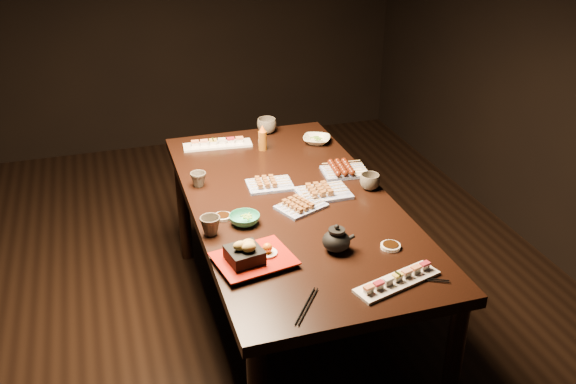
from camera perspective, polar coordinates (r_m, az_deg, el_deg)
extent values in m
plane|color=black|center=(3.38, -5.66, -11.90)|extent=(5.00, 5.00, 0.00)
cube|color=black|center=(3.12, 0.28, -6.86)|extent=(1.04, 1.87, 0.75)
imported|color=#319873|center=(2.74, -3.88, -2.44)|extent=(0.17, 0.17, 0.04)
imported|color=beige|center=(3.53, 2.56, 4.66)|extent=(0.20, 0.20, 0.04)
imported|color=#514A3E|center=(2.67, -6.92, -2.99)|extent=(0.11, 0.11, 0.08)
imported|color=#514A3E|center=(3.04, 7.29, 0.91)|extent=(0.12, 0.12, 0.07)
imported|color=#514A3E|center=(3.07, -7.97, 1.12)|extent=(0.10, 0.10, 0.07)
imported|color=#514A3E|center=(3.66, -1.90, 5.90)|extent=(0.13, 0.13, 0.09)
cylinder|color=brown|center=(3.42, -2.28, 4.86)|extent=(0.06, 0.06, 0.14)
cylinder|color=white|center=(2.80, -5.82, -2.20)|extent=(0.09, 0.09, 0.01)
cylinder|color=white|center=(3.18, 6.35, 1.65)|extent=(0.10, 0.10, 0.02)
cylinder|color=white|center=(2.61, 9.10, -4.78)|extent=(0.09, 0.09, 0.01)
cylinder|color=white|center=(3.50, -8.45, 3.96)|extent=(0.08, 0.08, 0.01)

